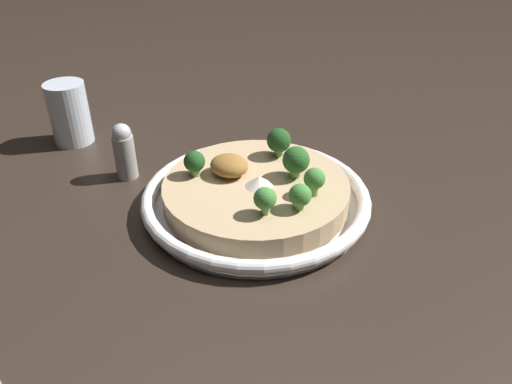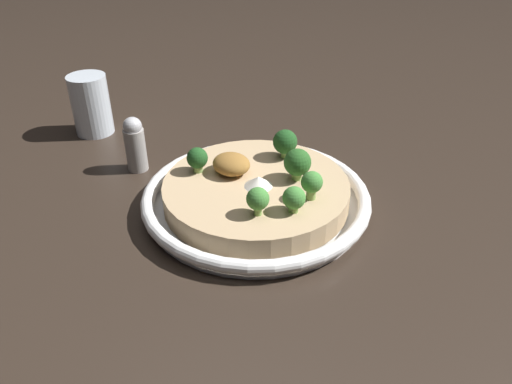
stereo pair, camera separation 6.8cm
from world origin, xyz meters
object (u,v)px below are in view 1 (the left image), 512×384
object	(u,v)px
broccoli_front_left	(296,161)
broccoli_back	(265,199)
risotto_bowl	(256,196)
broccoli_right	(194,162)
pepper_shaker	(124,151)
broccoli_front	(279,141)
broccoli_back_left	(300,196)
broccoli_left	(314,180)
drinking_glass	(69,113)

from	to	relation	value
broccoli_front_left	broccoli_back	bearing A→B (deg)	94.50
risotto_bowl	broccoli_right	bearing A→B (deg)	17.29
pepper_shaker	broccoli_front	bearing A→B (deg)	-151.65
risotto_bowl	broccoli_back_left	distance (m)	0.09
broccoli_right	broccoli_front_left	distance (m)	0.14
broccoli_right	broccoli_left	xyz separation A→B (m)	(-0.16, -0.04, 0.00)
broccoli_right	broccoli_front_left	xyz separation A→B (m)	(-0.12, -0.07, 0.00)
risotto_bowl	broccoli_back	world-z (taller)	broccoli_back
broccoli_right	broccoli_front	world-z (taller)	broccoli_front
broccoli_back	drinking_glass	size ratio (longest dim) A/B	0.35
broccoli_right	broccoli_left	distance (m)	0.17
broccoli_left	broccoli_front	size ratio (longest dim) A/B	0.91
broccoli_left	risotto_bowl	bearing A→B (deg)	8.01
broccoli_back	broccoli_back_left	world-z (taller)	broccoli_back
broccoli_back	broccoli_front	world-z (taller)	broccoli_front
broccoli_front_left	drinking_glass	xyz separation A→B (m)	(0.41, 0.02, -0.01)
broccoli_back_left	risotto_bowl	bearing A→B (deg)	-18.73
broccoli_front_left	broccoli_front	size ratio (longest dim) A/B	1.05
broccoli_back_left	pepper_shaker	bearing A→B (deg)	0.07
broccoli_back_left	broccoli_left	distance (m)	0.04
broccoli_back	broccoli_front	size ratio (longest dim) A/B	0.86
broccoli_front	pepper_shaker	world-z (taller)	pepper_shaker
broccoli_right	broccoli_front_left	world-z (taller)	broccoli_front_left
broccoli_back	broccoli_front_left	world-z (taller)	broccoli_front_left
broccoli_front_left	broccoli_front	bearing A→B (deg)	-40.68
broccoli_back	broccoli_left	distance (m)	0.08
broccoli_left	pepper_shaker	bearing A→B (deg)	7.44
broccoli_right	drinking_glass	size ratio (longest dim) A/B	0.35
drinking_glass	pepper_shaker	distance (m)	0.17
broccoli_front_left	pepper_shaker	xyz separation A→B (m)	(0.25, 0.07, -0.02)
broccoli_right	broccoli_left	world-z (taller)	broccoli_left
broccoli_back_left	drinking_glass	distance (m)	0.45
drinking_glass	pepper_shaker	world-z (taller)	drinking_glass
broccoli_front_left	drinking_glass	distance (m)	0.41
pepper_shaker	broccoli_front_left	bearing A→B (deg)	-164.96
broccoli_right	broccoli_front_left	size ratio (longest dim) A/B	0.81
risotto_bowl	broccoli_front	bearing A→B (deg)	-83.29
broccoli_right	pepper_shaker	bearing A→B (deg)	0.55
broccoli_front	pepper_shaker	bearing A→B (deg)	28.35
broccoli_front	broccoli_left	bearing A→B (deg)	141.55
broccoli_left	drinking_glass	world-z (taller)	drinking_glass
broccoli_back_left	drinking_glass	xyz separation A→B (m)	(0.45, -0.04, -0.01)
risotto_bowl	drinking_glass	size ratio (longest dim) A/B	3.00
broccoli_back	broccoli_left	bearing A→B (deg)	-115.62
broccoli_front	pepper_shaker	xyz separation A→B (m)	(0.20, 0.11, -0.02)
broccoli_right	risotto_bowl	bearing A→B (deg)	-162.71
risotto_bowl	drinking_glass	xyz separation A→B (m)	(0.37, -0.02, 0.03)
risotto_bowl	broccoli_front_left	xyz separation A→B (m)	(-0.04, -0.04, 0.05)
risotto_bowl	broccoli_front	distance (m)	0.09
broccoli_front	broccoli_right	bearing A→B (deg)	56.05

